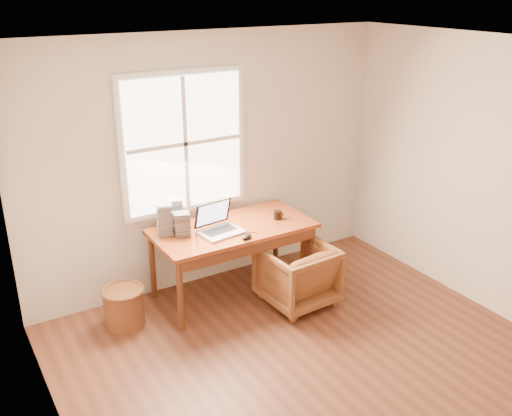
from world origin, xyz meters
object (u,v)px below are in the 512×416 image
(coffee_mug, at_px, (278,215))
(laptop, at_px, (221,220))
(desk, at_px, (233,228))
(cd_stack_a, at_px, (174,213))
(armchair, at_px, (297,274))
(wicker_stool, at_px, (124,308))

(coffee_mug, bearing_deg, laptop, -155.05)
(desk, relative_size, cd_stack_a, 5.28)
(armchair, relative_size, laptop, 1.76)
(wicker_stool, bearing_deg, armchair, -16.88)
(desk, bearing_deg, coffee_mug, -8.82)
(desk, distance_m, armchair, 0.79)
(armchair, height_order, cd_stack_a, cd_stack_a)
(desk, relative_size, wicker_stool, 4.34)
(cd_stack_a, bearing_deg, laptop, -49.72)
(laptop, bearing_deg, coffee_mug, -5.58)
(desk, xyz_separation_m, laptop, (-0.18, -0.10, 0.16))
(desk, relative_size, armchair, 2.35)
(wicker_stool, height_order, laptop, laptop)
(desk, xyz_separation_m, cd_stack_a, (-0.50, 0.28, 0.17))
(wicker_stool, relative_size, cd_stack_a, 1.22)
(desk, height_order, wicker_stool, desk)
(laptop, distance_m, coffee_mug, 0.67)
(laptop, relative_size, cd_stack_a, 1.27)
(laptop, height_order, cd_stack_a, cd_stack_a)
(desk, bearing_deg, wicker_stool, 180.00)
(cd_stack_a, bearing_deg, desk, -29.36)
(armchair, xyz_separation_m, coffee_mug, (0.03, 0.42, 0.49))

